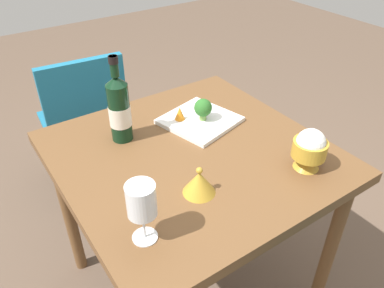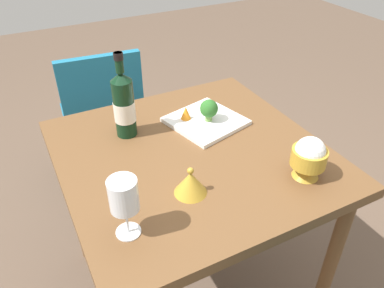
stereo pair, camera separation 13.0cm
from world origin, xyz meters
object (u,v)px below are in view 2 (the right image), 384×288
rice_bowl_lid (191,183)px  serving_plate (206,121)px  chair_by_wall (103,109)px  wine_glass (124,197)px  carrot_garnish_left (186,113)px  wine_bottle (124,105)px  broccoli_floret (209,109)px  rice_bowl (309,157)px

rice_bowl_lid → serving_plate: bearing=54.6°
chair_by_wall → serving_plate: 0.75m
wine_glass → carrot_garnish_left: (0.38, 0.43, -0.09)m
wine_bottle → chair_by_wall: bearing=84.7°
broccoli_floret → carrot_garnish_left: broccoli_floret is taller
rice_bowl → serving_plate: 0.45m
broccoli_floret → carrot_garnish_left: bearing=143.8°
wine_bottle → broccoli_floret: 0.32m
wine_bottle → carrot_garnish_left: bearing=-6.5°
rice_bowl → carrot_garnish_left: 0.50m
wine_glass → carrot_garnish_left: wine_glass is taller
rice_bowl_lid → wine_bottle: bearing=99.1°
chair_by_wall → carrot_garnish_left: chair_by_wall is taller
chair_by_wall → rice_bowl_lid: size_ratio=8.50×
rice_bowl_lid → carrot_garnish_left: bearing=65.5°
wine_glass → rice_bowl_lid: bearing=16.4°
rice_bowl → serving_plate: (-0.13, 0.42, -0.07)m
rice_bowl → carrot_garnish_left: size_ratio=2.78×
wine_bottle → wine_glass: size_ratio=1.75×
wine_bottle → carrot_garnish_left: 0.24m
chair_by_wall → broccoli_floret: bearing=-65.8°
broccoli_floret → serving_plate: bearing=117.2°
serving_plate → carrot_garnish_left: carrot_garnish_left is taller
broccoli_floret → rice_bowl: bearing=-73.6°
wine_glass → broccoli_floret: 0.60m
chair_by_wall → carrot_garnish_left: (0.17, -0.64, 0.26)m
broccoli_floret → carrot_garnish_left: 0.09m
wine_bottle → rice_bowl: size_ratio=2.21×
rice_bowl → carrot_garnish_left: bearing=112.5°
chair_by_wall → serving_plate: chair_by_wall is taller
chair_by_wall → rice_bowl_lid: bearing=-84.9°
carrot_garnish_left → chair_by_wall: bearing=105.2°
rice_bowl → broccoli_floret: size_ratio=1.65×
wine_glass → serving_plate: (0.45, 0.39, -0.12)m
chair_by_wall → wine_bottle: bearing=-90.6°
rice_bowl_lid → carrot_garnish_left: 0.40m
wine_glass → rice_bowl_lid: wine_glass is taller
serving_plate → carrot_garnish_left: (-0.07, 0.04, 0.03)m
rice_bowl_lid → broccoli_floret: (0.24, 0.31, 0.03)m
wine_glass → wine_bottle: bearing=71.1°
chair_by_wall → wine_bottle: size_ratio=2.71×
chair_by_wall → rice_bowl: rice_bowl is taller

